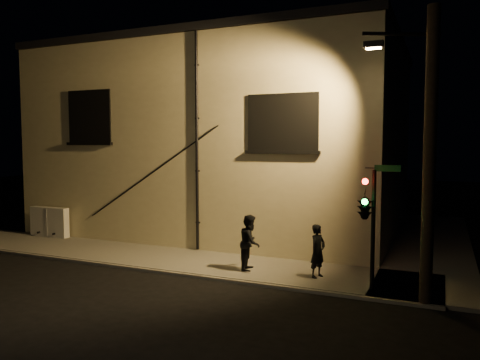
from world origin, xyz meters
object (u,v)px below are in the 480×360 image
at_px(streetlamp_pole, 426,151).
at_px(traffic_signal, 366,206).
at_px(utility_cabinet, 50,222).
at_px(pedestrian_a, 318,251).
at_px(pedestrian_b, 250,242).

bearing_deg(streetlamp_pole, traffic_signal, 166.10).
distance_m(utility_cabinet, traffic_signal, 14.31).
xyz_separation_m(pedestrian_a, streetlamp_pole, (3.06, -1.03, 3.11)).
bearing_deg(traffic_signal, pedestrian_a, 156.66).
bearing_deg(pedestrian_a, traffic_signal, -89.96).
bearing_deg(pedestrian_a, pedestrian_b, 113.98).
bearing_deg(pedestrian_b, traffic_signal, -110.09).
relative_size(pedestrian_a, streetlamp_pole, 0.21).
xyz_separation_m(pedestrian_a, pedestrian_b, (-2.24, -0.02, 0.08)).
height_order(pedestrian_a, pedestrian_b, pedestrian_b).
bearing_deg(utility_cabinet, streetlamp_pole, -9.35).
bearing_deg(pedestrian_b, utility_cabinet, 70.80).
bearing_deg(utility_cabinet, pedestrian_a, -6.97).
xyz_separation_m(utility_cabinet, streetlamp_pole, (15.59, -2.57, 3.28)).
distance_m(traffic_signal, streetlamp_pole, 2.23).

